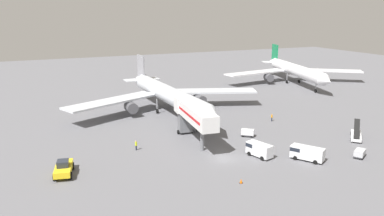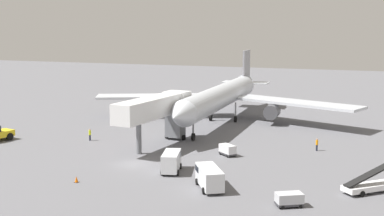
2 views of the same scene
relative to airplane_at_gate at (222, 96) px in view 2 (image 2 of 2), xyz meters
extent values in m
plane|color=slate|center=(-1.43, -30.99, -4.54)|extent=(300.00, 300.00, 0.00)
cylinder|color=silver|center=(0.06, -1.73, 0.13)|extent=(5.28, 36.65, 3.93)
cone|color=silver|center=(0.83, -22.15, 0.13)|extent=(4.01, 4.47, 3.85)
cone|color=silver|center=(-0.74, 19.89, 0.43)|extent=(3.98, 6.86, 3.73)
cube|color=gray|center=(-0.68, 18.20, 4.06)|extent=(0.56, 5.30, 6.28)
cube|color=silver|center=(1.69, 17.81, 0.62)|extent=(4.85, 4.02, 0.24)
cube|color=silver|center=(-3.02, 17.64, 0.62)|extent=(4.85, 4.02, 0.24)
cube|color=silver|center=(12.52, 2.05, -0.75)|extent=(23.25, 12.72, 0.44)
cube|color=silver|center=(-12.63, 1.11, -0.75)|extent=(22.98, 14.15, 0.44)
cylinder|color=#4C4C51|center=(8.70, 0.36, -2.27)|extent=(2.59, 3.30, 2.47)
cylinder|color=#4C4C51|center=(-8.70, -0.28, -2.27)|extent=(2.59, 3.30, 2.47)
cylinder|color=gray|center=(0.60, -15.97, -2.52)|extent=(0.28, 0.28, 2.94)
cylinder|color=black|center=(0.60, -15.97, -3.99)|extent=(0.39, 1.11, 1.10)
cylinder|color=gray|center=(2.24, 0.54, -2.52)|extent=(0.28, 0.28, 2.94)
cylinder|color=black|center=(2.24, 0.54, -3.99)|extent=(0.39, 1.11, 1.10)
cylinder|color=gray|center=(-2.27, 0.38, -2.52)|extent=(0.28, 0.28, 2.94)
cylinder|color=black|center=(-2.27, 0.38, -3.99)|extent=(0.39, 1.11, 1.10)
cube|color=silver|center=(-2.90, -23.33, 1.18)|extent=(4.46, 14.49, 2.70)
cube|color=red|center=(-4.41, -23.18, 1.18)|extent=(1.28, 11.92, 0.44)
cube|color=silver|center=(-2.10, -15.65, 1.18)|extent=(3.72, 3.14, 2.84)
cube|color=#232833|center=(-1.96, -14.35, 1.43)|extent=(3.31, 0.58, 0.90)
cube|color=slate|center=(-2.16, -16.24, -2.15)|extent=(2.72, 2.05, 3.97)
cylinder|color=black|center=(-3.58, -16.10, -4.14)|extent=(0.38, 0.83, 0.80)
cylinder|color=black|center=(-0.74, -16.39, -4.14)|extent=(0.38, 0.83, 0.80)
cylinder|color=slate|center=(-3.20, -26.17, -2.35)|extent=(0.70, 0.70, 4.37)
cylinder|color=black|center=(-24.76, -25.51, -3.99)|extent=(0.62, 1.16, 1.10)
cylinder|color=black|center=(-26.91, -25.06, -3.99)|extent=(0.62, 1.16, 1.10)
cube|color=white|center=(26.18, -32.29, -3.96)|extent=(5.82, 5.68, 0.55)
cube|color=black|center=(26.18, -32.29, -2.56)|extent=(5.28, 5.12, 2.20)
cylinder|color=black|center=(26.95, -30.36, -4.24)|extent=(0.59, 0.57, 0.60)
cylinder|color=black|center=(24.22, -32.98, -4.24)|extent=(0.59, 0.57, 0.60)
cylinder|color=black|center=(25.42, -34.23, -4.24)|extent=(0.59, 0.57, 0.60)
cube|color=silver|center=(4.22, -32.69, -3.24)|extent=(2.95, 4.83, 2.02)
cube|color=#1E232D|center=(3.81, -31.21, -2.79)|extent=(2.15, 1.88, 0.65)
cylinder|color=black|center=(3.01, -31.57, -4.20)|extent=(0.49, 0.74, 0.68)
cylinder|color=black|center=(4.68, -31.11, -4.20)|extent=(0.49, 0.74, 0.68)
cylinder|color=black|center=(3.76, -34.27, -4.20)|extent=(0.49, 0.74, 0.68)
cylinder|color=black|center=(5.42, -33.80, -4.20)|extent=(0.49, 0.74, 0.68)
cube|color=silver|center=(10.42, -37.13, -3.27)|extent=(4.42, 5.46, 1.95)
cube|color=#1E232D|center=(9.47, -35.63, -2.84)|extent=(2.54, 2.46, 0.63)
cylinder|color=black|center=(8.77, -36.25, -4.20)|extent=(0.66, 0.76, 0.68)
cylinder|color=black|center=(10.33, -35.27, -4.20)|extent=(0.66, 0.76, 0.68)
cylinder|color=black|center=(10.51, -39.00, -4.20)|extent=(0.66, 0.76, 0.68)
cylinder|color=black|center=(12.07, -38.02, -4.20)|extent=(0.66, 0.76, 0.68)
cube|color=#38383D|center=(8.02, -22.96, -4.25)|extent=(2.63, 2.46, 0.22)
cube|color=silver|center=(8.02, -22.96, -3.62)|extent=(2.63, 2.46, 1.03)
cylinder|color=black|center=(7.01, -22.86, -4.36)|extent=(0.35, 0.32, 0.36)
cylinder|color=black|center=(7.72, -21.99, -4.36)|extent=(0.35, 0.32, 0.36)
cylinder|color=black|center=(8.32, -23.92, -4.36)|extent=(0.35, 0.32, 0.36)
cylinder|color=black|center=(9.02, -23.06, -4.36)|extent=(0.35, 0.32, 0.36)
cube|color=#38383D|center=(19.19, -39.66, -4.25)|extent=(2.85, 2.49, 0.22)
cube|color=silver|center=(19.19, -39.66, -3.68)|extent=(2.85, 2.49, 0.91)
cylinder|color=black|center=(18.79, -40.66, -4.36)|extent=(0.37, 0.29, 0.36)
cylinder|color=black|center=(18.12, -39.54, -4.36)|extent=(0.37, 0.29, 0.36)
cylinder|color=black|center=(20.27, -39.78, -4.36)|extent=(0.37, 0.29, 0.36)
cylinder|color=black|center=(19.60, -38.65, -4.36)|extent=(0.37, 0.29, 0.36)
cylinder|color=#1E2333|center=(18.51, -16.04, -4.13)|extent=(0.33, 0.33, 0.81)
cylinder|color=orange|center=(18.51, -16.04, -3.41)|extent=(0.44, 0.44, 0.64)
sphere|color=tan|center=(18.51, -16.04, -2.96)|extent=(0.22, 0.22, 0.22)
cylinder|color=#1E2333|center=(-13.60, -21.44, -4.11)|extent=(0.35, 0.35, 0.84)
cylinder|color=#D8EA19|center=(-13.60, -21.44, -3.36)|extent=(0.47, 0.47, 0.67)
sphere|color=tan|center=(-13.60, -21.44, -2.90)|extent=(0.23, 0.23, 0.23)
cube|color=black|center=(-3.75, -40.14, -4.52)|extent=(0.44, 0.44, 0.03)
cone|color=orange|center=(-3.75, -40.14, -4.18)|extent=(0.38, 0.38, 0.65)
camera|label=1|loc=(-30.20, -82.64, 19.06)|focal=35.87mm
camera|label=2|loc=(27.67, -87.41, 12.30)|focal=49.61mm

